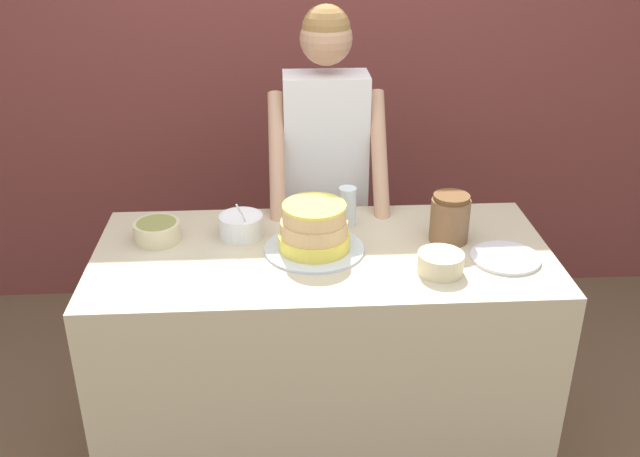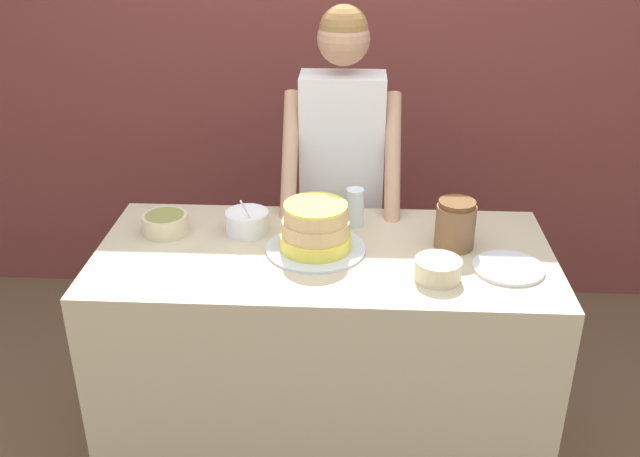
{
  "view_description": "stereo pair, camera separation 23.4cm",
  "coord_description": "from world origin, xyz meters",
  "px_view_note": "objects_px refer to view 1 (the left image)",
  "views": [
    {
      "loc": [
        -0.13,
        -1.78,
        2.06
      ],
      "look_at": [
        -0.01,
        0.32,
        1.02
      ],
      "focal_mm": 40.0,
      "sensor_mm": 36.0,
      "label": 1
    },
    {
      "loc": [
        0.1,
        -1.78,
        2.06
      ],
      "look_at": [
        -0.01,
        0.32,
        1.02
      ],
      "focal_mm": 40.0,
      "sensor_mm": 36.0,
      "label": 2
    }
  ],
  "objects_px": {
    "frosting_bowl_white": "(241,225)",
    "stoneware_jar": "(450,218)",
    "frosting_bowl_olive": "(157,231)",
    "drinking_glass": "(347,206)",
    "cake": "(314,230)",
    "ceramic_plate": "(505,258)",
    "frosting_bowl_pink": "(441,262)",
    "person_baker": "(326,165)"
  },
  "relations": [
    {
      "from": "frosting_bowl_pink",
      "to": "drinking_glass",
      "type": "relative_size",
      "value": 1.06
    },
    {
      "from": "person_baker",
      "to": "stoneware_jar",
      "type": "xyz_separation_m",
      "value": [
        0.4,
        -0.48,
        -0.02
      ]
    },
    {
      "from": "frosting_bowl_pink",
      "to": "drinking_glass",
      "type": "height_order",
      "value": "drinking_glass"
    },
    {
      "from": "ceramic_plate",
      "to": "stoneware_jar",
      "type": "xyz_separation_m",
      "value": [
        -0.16,
        0.15,
        0.08
      ]
    },
    {
      "from": "cake",
      "to": "drinking_glass",
      "type": "bearing_deg",
      "value": 57.1
    },
    {
      "from": "drinking_glass",
      "to": "stoneware_jar",
      "type": "bearing_deg",
      "value": -24.16
    },
    {
      "from": "frosting_bowl_white",
      "to": "drinking_glass",
      "type": "relative_size",
      "value": 1.1
    },
    {
      "from": "cake",
      "to": "ceramic_plate",
      "type": "relative_size",
      "value": 1.48
    },
    {
      "from": "person_baker",
      "to": "frosting_bowl_white",
      "type": "height_order",
      "value": "person_baker"
    },
    {
      "from": "frosting_bowl_pink",
      "to": "stoneware_jar",
      "type": "relative_size",
      "value": 0.87
    },
    {
      "from": "drinking_glass",
      "to": "cake",
      "type": "bearing_deg",
      "value": -122.9
    },
    {
      "from": "stoneware_jar",
      "to": "person_baker",
      "type": "bearing_deg",
      "value": 129.45
    },
    {
      "from": "cake",
      "to": "frosting_bowl_pink",
      "type": "xyz_separation_m",
      "value": [
        0.4,
        -0.17,
        -0.04
      ]
    },
    {
      "from": "drinking_glass",
      "to": "ceramic_plate",
      "type": "relative_size",
      "value": 0.61
    },
    {
      "from": "person_baker",
      "to": "frosting_bowl_white",
      "type": "bearing_deg",
      "value": -128.5
    },
    {
      "from": "person_baker",
      "to": "cake",
      "type": "relative_size",
      "value": 4.83
    },
    {
      "from": "frosting_bowl_pink",
      "to": "ceramic_plate",
      "type": "distance_m",
      "value": 0.25
    },
    {
      "from": "frosting_bowl_white",
      "to": "person_baker",
      "type": "bearing_deg",
      "value": 51.5
    },
    {
      "from": "cake",
      "to": "frosting_bowl_olive",
      "type": "height_order",
      "value": "cake"
    },
    {
      "from": "drinking_glass",
      "to": "person_baker",
      "type": "bearing_deg",
      "value": 99.75
    },
    {
      "from": "frosting_bowl_white",
      "to": "stoneware_jar",
      "type": "height_order",
      "value": "stoneware_jar"
    },
    {
      "from": "frosting_bowl_pink",
      "to": "ceramic_plate",
      "type": "bearing_deg",
      "value": 16.74
    },
    {
      "from": "frosting_bowl_pink",
      "to": "frosting_bowl_olive",
      "type": "xyz_separation_m",
      "value": [
        -0.94,
        0.28,
        0.0
      ]
    },
    {
      "from": "frosting_bowl_pink",
      "to": "cake",
      "type": "bearing_deg",
      "value": 156.29
    },
    {
      "from": "frosting_bowl_white",
      "to": "ceramic_plate",
      "type": "relative_size",
      "value": 0.67
    },
    {
      "from": "cake",
      "to": "frosting_bowl_olive",
      "type": "bearing_deg",
      "value": 169.05
    },
    {
      "from": "frosting_bowl_white",
      "to": "cake",
      "type": "bearing_deg",
      "value": -26.25
    },
    {
      "from": "frosting_bowl_pink",
      "to": "frosting_bowl_white",
      "type": "distance_m",
      "value": 0.71
    },
    {
      "from": "person_baker",
      "to": "drinking_glass",
      "type": "xyz_separation_m",
      "value": [
        0.06,
        -0.33,
        -0.03
      ]
    },
    {
      "from": "frosting_bowl_white",
      "to": "stoneware_jar",
      "type": "relative_size",
      "value": 0.9
    },
    {
      "from": "cake",
      "to": "ceramic_plate",
      "type": "bearing_deg",
      "value": -9.28
    },
    {
      "from": "drinking_glass",
      "to": "frosting_bowl_white",
      "type": "bearing_deg",
      "value": -168.44
    },
    {
      "from": "frosting_bowl_white",
      "to": "frosting_bowl_olive",
      "type": "bearing_deg",
      "value": -176.28
    },
    {
      "from": "person_baker",
      "to": "ceramic_plate",
      "type": "distance_m",
      "value": 0.85
    },
    {
      "from": "frosting_bowl_pink",
      "to": "frosting_bowl_white",
      "type": "relative_size",
      "value": 0.96
    },
    {
      "from": "cake",
      "to": "frosting_bowl_white",
      "type": "height_order",
      "value": "cake"
    },
    {
      "from": "frosting_bowl_olive",
      "to": "frosting_bowl_white",
      "type": "bearing_deg",
      "value": 3.72
    },
    {
      "from": "frosting_bowl_white",
      "to": "ceramic_plate",
      "type": "height_order",
      "value": "frosting_bowl_white"
    },
    {
      "from": "frosting_bowl_olive",
      "to": "drinking_glass",
      "type": "xyz_separation_m",
      "value": [
        0.67,
        0.1,
        0.03
      ]
    },
    {
      "from": "frosting_bowl_pink",
      "to": "frosting_bowl_white",
      "type": "bearing_deg",
      "value": 155.29
    },
    {
      "from": "person_baker",
      "to": "stoneware_jar",
      "type": "height_order",
      "value": "person_baker"
    },
    {
      "from": "cake",
      "to": "stoneware_jar",
      "type": "relative_size",
      "value": 2.0
    }
  ]
}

